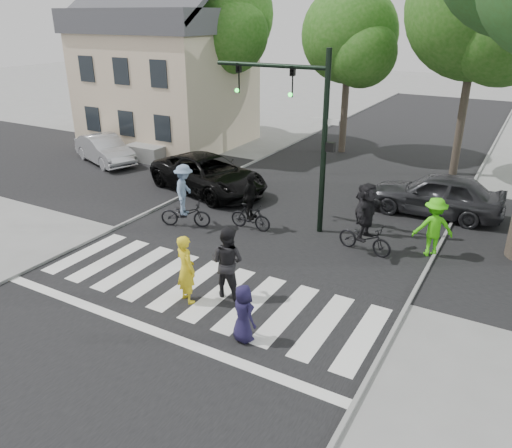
% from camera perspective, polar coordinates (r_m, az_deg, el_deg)
% --- Properties ---
extents(ground, '(120.00, 120.00, 0.00)m').
position_cam_1_polar(ground, '(13.11, -8.53, -9.28)').
color(ground, gray).
rests_on(ground, ground).
extents(road_stem, '(10.00, 70.00, 0.01)m').
position_cam_1_polar(road_stem, '(16.81, 1.90, -1.44)').
color(road_stem, black).
rests_on(road_stem, ground).
extents(road_cross, '(70.00, 10.00, 0.01)m').
position_cam_1_polar(road_cross, '(19.32, 6.07, 1.76)').
color(road_cross, black).
rests_on(road_cross, ground).
extents(curb_left, '(0.10, 70.00, 0.10)m').
position_cam_1_polar(curb_left, '(19.48, -11.35, 1.74)').
color(curb_left, gray).
rests_on(curb_left, ground).
extents(curb_right, '(0.10, 70.00, 0.10)m').
position_cam_1_polar(curb_right, '(15.36, 18.85, -5.05)').
color(curb_right, gray).
rests_on(curb_right, ground).
extents(crosswalk, '(10.00, 3.85, 0.01)m').
position_cam_1_polar(crosswalk, '(13.55, -6.82, -7.99)').
color(crosswalk, silver).
rests_on(crosswalk, ground).
extents(traffic_signal, '(4.45, 0.29, 6.00)m').
position_cam_1_polar(traffic_signal, '(16.52, 5.18, 12.24)').
color(traffic_signal, black).
rests_on(traffic_signal, ground).
extents(bg_tree_0, '(5.46, 5.20, 8.97)m').
position_cam_1_polar(bg_tree_0, '(32.24, -11.36, 21.08)').
color(bg_tree_0, brown).
rests_on(bg_tree_0, ground).
extents(bg_tree_1, '(6.09, 5.80, 9.80)m').
position_cam_1_polar(bg_tree_1, '(28.79, -3.91, 22.29)').
color(bg_tree_1, brown).
rests_on(bg_tree_1, ground).
extents(bg_tree_2, '(5.04, 4.80, 8.40)m').
position_cam_1_polar(bg_tree_2, '(26.73, 10.99, 20.04)').
color(bg_tree_2, brown).
rests_on(bg_tree_2, ground).
extents(bg_tree_3, '(6.30, 6.00, 10.20)m').
position_cam_1_polar(bg_tree_3, '(24.01, 24.75, 21.01)').
color(bg_tree_3, brown).
rests_on(bg_tree_3, ground).
extents(house, '(8.40, 8.10, 8.82)m').
position_cam_1_polar(house, '(29.40, -10.17, 16.44)').
color(house, beige).
rests_on(house, ground).
extents(pedestrian_woman, '(0.79, 0.67, 1.85)m').
position_cam_1_polar(pedestrian_woman, '(12.87, -8.01, -5.13)').
color(pedestrian_woman, yellow).
rests_on(pedestrian_woman, ground).
extents(pedestrian_child, '(0.81, 0.69, 1.41)m').
position_cam_1_polar(pedestrian_child, '(11.40, -1.45, -10.18)').
color(pedestrian_child, '#1B1637').
rests_on(pedestrian_child, ground).
extents(pedestrian_adult, '(0.99, 0.79, 1.96)m').
position_cam_1_polar(pedestrian_adult, '(13.01, -3.30, -4.34)').
color(pedestrian_adult, black).
rests_on(pedestrian_adult, ground).
extents(cyclist_left, '(1.87, 1.32, 2.25)m').
position_cam_1_polar(cyclist_left, '(17.46, -8.15, 2.71)').
color(cyclist_left, black).
rests_on(cyclist_left, ground).
extents(cyclist_mid, '(1.54, 0.94, 1.99)m').
position_cam_1_polar(cyclist_mid, '(17.09, -0.65, 1.94)').
color(cyclist_mid, black).
rests_on(cyclist_mid, ground).
extents(cyclist_right, '(1.87, 1.74, 2.27)m').
position_cam_1_polar(cyclist_right, '(15.72, 12.50, 0.22)').
color(cyclist_right, black).
rests_on(cyclist_right, ground).
extents(car_suv, '(5.95, 3.91, 1.52)m').
position_cam_1_polar(car_suv, '(20.98, -5.46, 5.69)').
color(car_suv, black).
rests_on(car_suv, ground).
extents(car_silver, '(4.46, 2.86, 1.39)m').
position_cam_1_polar(car_silver, '(26.22, -16.91, 8.14)').
color(car_silver, silver).
rests_on(car_silver, ground).
extents(car_grey, '(4.77, 2.05, 1.60)m').
position_cam_1_polar(car_grey, '(19.55, 19.94, 3.21)').
color(car_grey, '#2B2C2F').
rests_on(car_grey, ground).
extents(bystander_hivis, '(1.40, 1.15, 1.88)m').
position_cam_1_polar(bystander_hivis, '(16.10, 19.63, -0.34)').
color(bystander_hivis, '#44D211').
rests_on(bystander_hivis, ground).
extents(bystander_dark, '(0.65, 0.55, 1.53)m').
position_cam_1_polar(bystander_dark, '(17.82, 11.97, 2.14)').
color(bystander_dark, black).
rests_on(bystander_dark, ground).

